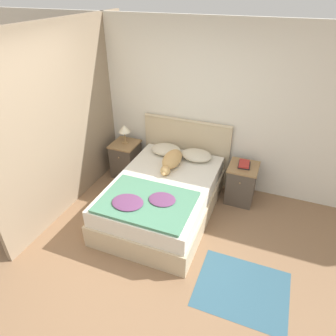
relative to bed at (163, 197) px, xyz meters
name	(u,v)px	position (x,y,z in m)	size (l,w,h in m)	color
ground_plane	(138,266)	(0.10, -1.04, -0.27)	(16.00, 16.00, 0.00)	#896647
wall_back	(195,107)	(0.10, 1.09, 1.00)	(9.00, 0.06, 2.55)	silver
wall_side_left	(71,118)	(-1.40, 0.01, 1.00)	(0.06, 3.10, 2.55)	gray
bed	(163,197)	(0.00, 0.00, 0.00)	(1.37, 1.99, 0.56)	#C6B28E
headboard	(186,149)	(0.00, 1.02, 0.29)	(1.45, 0.06, 1.08)	#C6B28E
nightstand_left	(126,159)	(-0.99, 0.73, 0.03)	(0.43, 0.47, 0.61)	#4C4238
nightstand_right	(241,183)	(0.99, 0.73, 0.03)	(0.43, 0.47, 0.61)	#4C4238
pillow_left	(166,149)	(-0.25, 0.76, 0.35)	(0.48, 0.37, 0.13)	beige
pillow_right	(196,155)	(0.25, 0.76, 0.35)	(0.48, 0.37, 0.13)	beige
quilt	(146,202)	(-0.01, -0.53, 0.31)	(1.15, 0.85, 0.07)	#4C8466
dog	(172,160)	(-0.03, 0.42, 0.39)	(0.26, 0.70, 0.22)	tan
book_stack	(244,164)	(0.99, 0.74, 0.36)	(0.19, 0.24, 0.05)	#232328
table_lamp	(124,129)	(-0.99, 0.76, 0.58)	(0.20, 0.20, 0.32)	#9E7A4C
rug	(242,289)	(1.32, -0.89, -0.27)	(1.00, 0.84, 0.00)	#335B70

